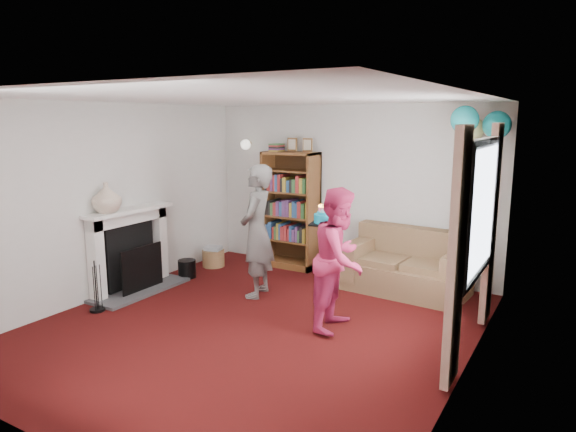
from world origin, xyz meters
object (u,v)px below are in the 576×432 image
Objects in this scene: person_striped at (257,231)px; person_magenta at (340,259)px; sofa at (408,268)px; birthday_cake at (326,219)px; bookcase at (291,211)px.

person_magenta is (1.37, -0.42, -0.08)m from person_striped.
person_striped is (-1.64, -1.18, 0.54)m from sofa.
person_magenta is 0.54m from birthday_cake.
birthday_cake reaches higher than sofa.
person_striped is 5.08× the size of birthday_cake.
bookcase reaches higher than person_magenta.
person_magenta is at bearing -95.46° from sofa.
bookcase is 1.44m from person_striped.
person_striped is at bearing 69.64° from person_magenta.
sofa is 2.09m from person_striped.
bookcase is 2.12m from birthday_cake.
bookcase is at bearing 131.19° from birthday_cake.
person_magenta is 4.63× the size of birthday_cake.
person_striped is 1.10× the size of person_magenta.
birthday_cake is at bearing 66.31° from person_striped.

